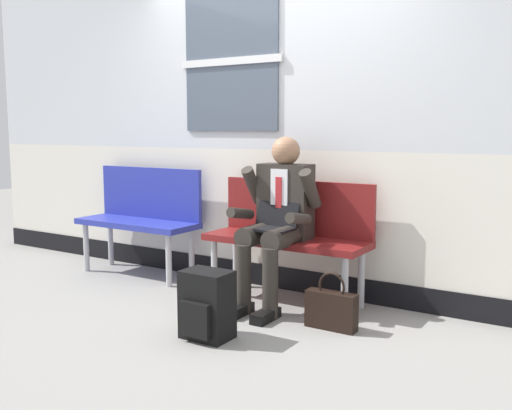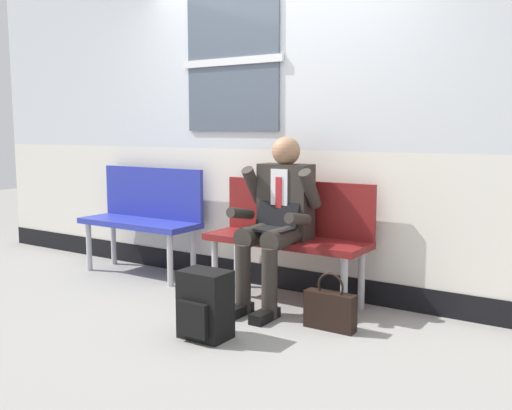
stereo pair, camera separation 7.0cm
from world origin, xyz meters
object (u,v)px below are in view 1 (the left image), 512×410
at_px(backpack, 206,305).
at_px(bench_empty, 143,213).
at_px(bench_with_person, 290,230).
at_px(person_seated, 277,217).
at_px(handbag, 332,309).

bearing_deg(backpack, bench_empty, 145.62).
distance_m(bench_with_person, person_seated, 0.23).
height_order(bench_empty, backpack, bench_empty).
height_order(bench_empty, handbag, bench_empty).
bearing_deg(person_seated, handbag, -23.08).
bearing_deg(backpack, bench_with_person, 88.30).
xyz_separation_m(person_seated, handbag, (0.55, -0.24, -0.53)).
height_order(bench_with_person, backpack, bench_with_person).
distance_m(bench_empty, person_seated, 1.53).
bearing_deg(bench_empty, person_seated, -7.64).
bearing_deg(bench_with_person, backpack, -91.70).
distance_m(person_seated, backpack, 0.93).
xyz_separation_m(bench_empty, backpack, (1.48, -1.01, -0.34)).
distance_m(bench_empty, backpack, 1.83).
distance_m(backpack, handbag, 0.82).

